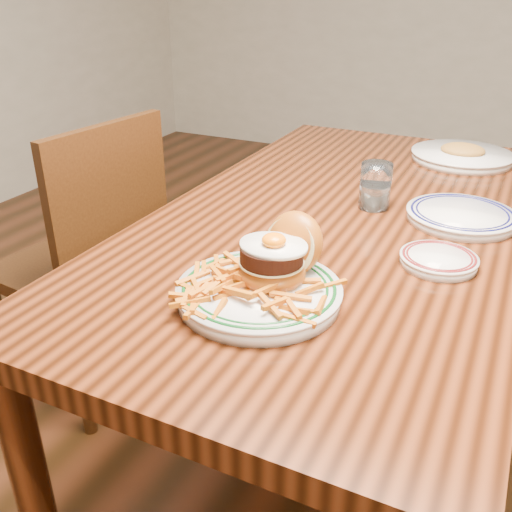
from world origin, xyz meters
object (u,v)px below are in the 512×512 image
at_px(table, 342,245).
at_px(side_plate, 439,259).
at_px(chair_left, 90,258).
at_px(main_plate, 265,278).

bearing_deg(table, side_plate, -36.25).
distance_m(chair_left, side_plate, 1.07).
xyz_separation_m(table, chair_left, (-0.77, -0.08, -0.17)).
xyz_separation_m(main_plate, side_plate, (0.26, 0.26, -0.03)).
bearing_deg(main_plate, chair_left, 166.49).
xyz_separation_m(table, main_plate, (-0.00, -0.45, 0.13)).
height_order(table, chair_left, chair_left).
relative_size(chair_left, side_plate, 5.99).
height_order(chair_left, main_plate, chair_left).
distance_m(table, side_plate, 0.33).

